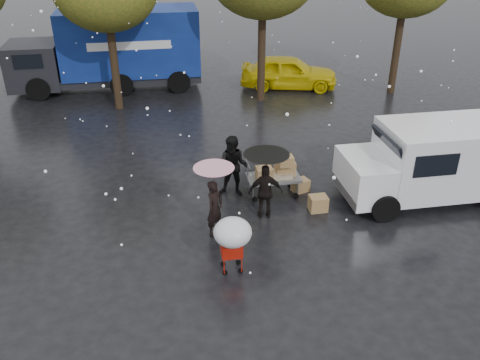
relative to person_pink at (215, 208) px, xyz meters
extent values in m
plane|color=black|center=(0.77, -0.14, -0.75)|extent=(90.00, 90.00, 0.00)
imported|color=black|center=(0.00, 0.00, 0.00)|extent=(0.63, 0.65, 1.49)
imported|color=black|center=(0.78, 1.90, 0.16)|extent=(1.05, 0.93, 1.80)
imported|color=black|center=(1.41, 0.56, 0.02)|extent=(0.94, 0.48, 1.53)
cylinder|color=#4C4C4C|center=(0.00, 0.00, 0.12)|extent=(0.02, 0.02, 1.73)
cone|color=#D4576C|center=(0.00, 0.00, 0.98)|extent=(0.99, 0.99, 0.30)
sphere|color=#4C4C4C|center=(0.00, 0.00, 1.01)|extent=(0.06, 0.06, 0.06)
cylinder|color=#4C4C4C|center=(1.41, 0.56, 0.11)|extent=(0.02, 0.02, 1.70)
cone|color=black|center=(1.41, 0.56, 0.96)|extent=(1.18, 1.18, 0.30)
sphere|color=#4C4C4C|center=(1.41, 0.56, 0.99)|extent=(0.06, 0.06, 0.06)
cube|color=slate|center=(1.90, 1.69, -0.20)|extent=(1.50, 0.80, 0.08)
cylinder|color=slate|center=(1.15, 1.69, 0.05)|extent=(0.04, 0.04, 0.60)
cube|color=olive|center=(2.25, 1.79, 0.04)|extent=(0.55, 0.45, 0.40)
cube|color=olive|center=(1.60, 1.59, 0.02)|extent=(0.45, 0.40, 0.35)
cube|color=olive|center=(2.20, 1.54, 0.38)|extent=(0.40, 0.35, 0.28)
cube|color=tan|center=(1.95, 1.69, -0.10)|extent=(0.90, 0.55, 0.12)
cylinder|color=black|center=(1.30, 1.37, -0.67)|extent=(0.16, 0.05, 0.16)
cylinder|color=black|center=(1.30, 2.01, -0.67)|extent=(0.16, 0.05, 0.16)
cylinder|color=black|center=(2.50, 1.37, -0.67)|extent=(0.16, 0.05, 0.16)
cylinder|color=black|center=(2.50, 2.01, -0.67)|extent=(0.16, 0.05, 0.16)
cube|color=red|center=(0.17, -1.52, -0.10)|extent=(0.47, 0.41, 0.45)
cylinder|color=red|center=(0.17, -1.71, 0.27)|extent=(0.42, 0.02, 0.02)
cylinder|color=#4C4C4C|center=(0.17, -1.71, 0.20)|extent=(0.02, 0.02, 0.60)
ellipsoid|color=white|center=(0.17, -1.71, 0.40)|extent=(0.84, 0.84, 0.63)
cylinder|color=black|center=(-0.01, -1.68, -0.69)|extent=(0.12, 0.04, 0.12)
cylinder|color=black|center=(-0.01, -1.36, -0.69)|extent=(0.12, 0.04, 0.12)
cylinder|color=black|center=(0.35, -1.68, -0.69)|extent=(0.12, 0.04, 0.12)
cylinder|color=black|center=(0.35, -1.36, -0.69)|extent=(0.12, 0.04, 0.12)
cube|color=white|center=(6.67, 0.79, 0.50)|extent=(3.80, 2.00, 1.90)
cube|color=white|center=(4.27, 0.79, 0.10)|extent=(1.20, 1.95, 1.10)
cube|color=black|center=(4.82, 0.79, 0.95)|extent=(0.37, 1.70, 0.67)
cube|color=slate|center=(3.72, 0.79, -0.30)|extent=(0.12, 1.90, 0.25)
cylinder|color=black|center=(4.47, -0.16, -0.37)|extent=(0.76, 0.28, 0.76)
cylinder|color=black|center=(4.47, 1.74, -0.37)|extent=(0.76, 0.28, 0.76)
cylinder|color=black|center=(7.77, 1.74, -0.37)|extent=(0.76, 0.28, 0.76)
cube|color=navy|center=(-2.14, 12.56, 1.35)|extent=(6.00, 2.50, 2.80)
cube|color=black|center=(-6.34, 12.56, 0.50)|extent=(2.20, 2.40, 1.90)
cube|color=black|center=(-3.14, 12.56, -0.20)|extent=(8.00, 2.30, 0.35)
cube|color=white|center=(-2.14, 11.30, 1.45)|extent=(3.50, 0.03, 0.35)
cylinder|color=black|center=(-6.14, 11.41, -0.25)|extent=(1.00, 0.30, 1.00)
cylinder|color=black|center=(-6.14, 13.71, -0.25)|extent=(1.00, 0.30, 1.00)
cylinder|color=black|center=(-0.14, 11.41, -0.25)|extent=(1.00, 0.30, 1.00)
cylinder|color=black|center=(-0.14, 13.71, -0.25)|extent=(1.00, 0.30, 1.00)
cube|color=olive|center=(2.91, 0.63, -0.53)|extent=(0.48, 0.39, 0.43)
cube|color=olive|center=(2.74, 1.77, -0.57)|extent=(0.56, 0.50, 0.36)
imported|color=#DCC40B|center=(4.85, 11.23, 0.00)|extent=(4.65, 2.74, 1.48)
cylinder|color=black|center=(-2.73, 9.86, 1.49)|extent=(0.32, 0.32, 4.48)
cylinder|color=black|center=(3.27, 9.86, 1.70)|extent=(0.32, 0.32, 4.90)
cylinder|color=black|center=(9.27, 9.86, 1.56)|extent=(0.32, 0.32, 4.62)
camera|label=1|loc=(-1.24, -10.72, 6.58)|focal=38.00mm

